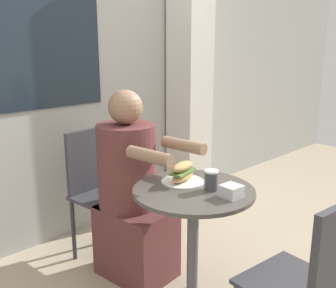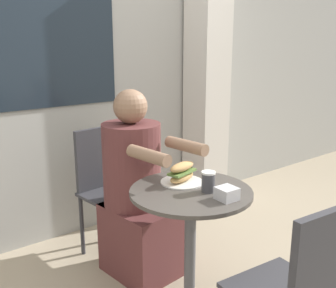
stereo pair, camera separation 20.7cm
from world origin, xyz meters
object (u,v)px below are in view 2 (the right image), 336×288
(sandwich_on_plate, at_px, (182,174))
(seated_diner, at_px, (136,198))
(cafe_table, at_px, (190,225))
(diner_chair, at_px, (106,180))
(empty_chair_across, at_px, (303,287))
(drink_cup, at_px, (208,182))

(sandwich_on_plate, bearing_deg, seated_diner, 94.95)
(cafe_table, relative_size, diner_chair, 0.81)
(diner_chair, relative_size, empty_chair_across, 1.00)
(seated_diner, xyz_separation_m, drink_cup, (0.05, -0.57, 0.26))
(empty_chair_across, height_order, drink_cup, empty_chair_across)
(seated_diner, height_order, empty_chair_across, seated_diner)
(empty_chair_across, bearing_deg, drink_cup, 88.90)
(sandwich_on_plate, bearing_deg, empty_chair_across, -93.61)
(empty_chair_across, distance_m, drink_cup, 0.65)
(cafe_table, xyz_separation_m, sandwich_on_plate, (0.03, 0.11, 0.24))
(sandwich_on_plate, bearing_deg, diner_chair, 93.68)
(diner_chair, bearing_deg, empty_chair_across, 83.85)
(seated_diner, bearing_deg, cafe_table, 84.26)
(cafe_table, distance_m, seated_diner, 0.50)
(empty_chair_across, bearing_deg, cafe_table, 93.94)
(empty_chair_across, relative_size, sandwich_on_plate, 3.84)
(diner_chair, height_order, sandwich_on_plate, diner_chair)
(sandwich_on_plate, bearing_deg, cafe_table, -106.00)
(diner_chair, height_order, seated_diner, seated_diner)
(seated_diner, xyz_separation_m, empty_chair_across, (-0.02, -1.18, 0.02))
(seated_diner, xyz_separation_m, sandwich_on_plate, (0.03, -0.39, 0.25))
(sandwich_on_plate, height_order, drink_cup, sandwich_on_plate)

